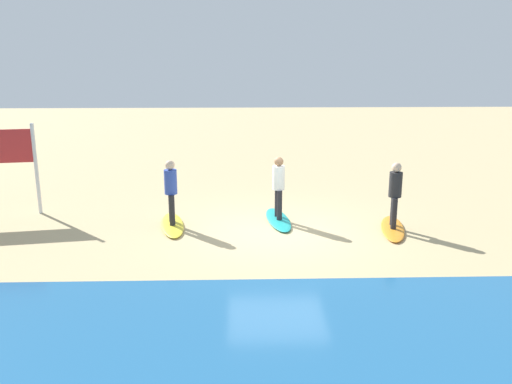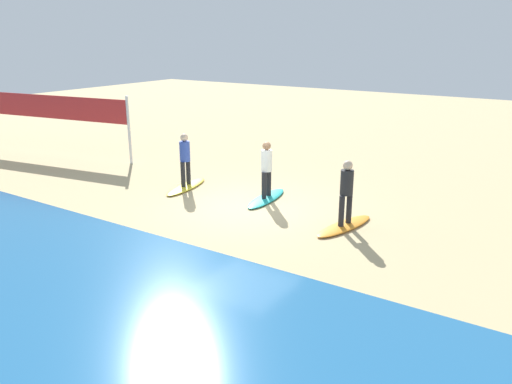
{
  "view_description": "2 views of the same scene",
  "coord_description": "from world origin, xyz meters",
  "px_view_note": "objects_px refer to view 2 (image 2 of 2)",
  "views": [
    {
      "loc": [
        0.92,
        12.77,
        4.39
      ],
      "look_at": [
        0.52,
        -0.48,
        0.9
      ],
      "focal_mm": 38.04,
      "sensor_mm": 36.0,
      "label": 1
    },
    {
      "loc": [
        -7.57,
        11.16,
        4.67
      ],
      "look_at": [
        -0.75,
        0.71,
        0.76
      ],
      "focal_mm": 35.76,
      "sensor_mm": 36.0,
      "label": 2
    }
  ],
  "objects_px": {
    "surfboard_orange": "(344,226)",
    "surfer_orange": "(347,188)",
    "surfer_teal": "(267,165)",
    "surfboard_yellow": "(186,187)",
    "surfboard_teal": "(266,198)",
    "volleyball_net": "(36,109)",
    "surfer_yellow": "(185,156)"
  },
  "relations": [
    {
      "from": "surfboard_orange",
      "to": "volleyball_net",
      "type": "distance_m",
      "value": 13.96
    },
    {
      "from": "surfboard_orange",
      "to": "surfer_orange",
      "type": "bearing_deg",
      "value": -92.32
    },
    {
      "from": "surfboard_orange",
      "to": "surfer_teal",
      "type": "distance_m",
      "value": 3.1
    },
    {
      "from": "surfer_teal",
      "to": "surfer_yellow",
      "type": "bearing_deg",
      "value": 7.65
    },
    {
      "from": "surfboard_yellow",
      "to": "volleyball_net",
      "type": "height_order",
      "value": "volleyball_net"
    },
    {
      "from": "surfer_orange",
      "to": "surfer_yellow",
      "type": "height_order",
      "value": "same"
    },
    {
      "from": "surfboard_orange",
      "to": "surfboard_yellow",
      "type": "relative_size",
      "value": 1.0
    },
    {
      "from": "surfer_orange",
      "to": "volleyball_net",
      "type": "relative_size",
      "value": 0.18
    },
    {
      "from": "surfer_orange",
      "to": "volleyball_net",
      "type": "distance_m",
      "value": 13.87
    },
    {
      "from": "surfboard_teal",
      "to": "surfer_teal",
      "type": "xyz_separation_m",
      "value": [
        0.0,
        0.0,
        0.99
      ]
    },
    {
      "from": "surfboard_yellow",
      "to": "surfboard_orange",
      "type": "bearing_deg",
      "value": 75.52
    },
    {
      "from": "volleyball_net",
      "to": "surfer_orange",
      "type": "bearing_deg",
      "value": 175.67
    },
    {
      "from": "volleyball_net",
      "to": "surfer_teal",
      "type": "bearing_deg",
      "value": 178.83
    },
    {
      "from": "surfboard_yellow",
      "to": "volleyball_net",
      "type": "xyz_separation_m",
      "value": [
        8.24,
        -0.59,
        1.74
      ]
    },
    {
      "from": "volleyball_net",
      "to": "surfer_yellow",
      "type": "bearing_deg",
      "value": 175.88
    },
    {
      "from": "surfboard_teal",
      "to": "surfer_teal",
      "type": "relative_size",
      "value": 1.28
    },
    {
      "from": "surfer_orange",
      "to": "surfboard_teal",
      "type": "height_order",
      "value": "surfer_orange"
    },
    {
      "from": "surfboard_teal",
      "to": "surfboard_yellow",
      "type": "distance_m",
      "value": 2.77
    },
    {
      "from": "surfboard_yellow",
      "to": "surfer_yellow",
      "type": "relative_size",
      "value": 1.28
    },
    {
      "from": "surfboard_teal",
      "to": "surfboard_orange",
      "type": "bearing_deg",
      "value": 67.77
    },
    {
      "from": "surfboard_teal",
      "to": "surfer_teal",
      "type": "distance_m",
      "value": 0.99
    },
    {
      "from": "surfboard_yellow",
      "to": "volleyball_net",
      "type": "relative_size",
      "value": 0.23
    },
    {
      "from": "surfer_yellow",
      "to": "surfer_orange",
      "type": "bearing_deg",
      "value": 175.36
    },
    {
      "from": "surfer_teal",
      "to": "surfboard_yellow",
      "type": "relative_size",
      "value": 0.78
    },
    {
      "from": "surfboard_orange",
      "to": "surfer_teal",
      "type": "xyz_separation_m",
      "value": [
        2.82,
        -0.82,
        0.99
      ]
    },
    {
      "from": "surfboard_orange",
      "to": "volleyball_net",
      "type": "relative_size",
      "value": 0.23
    },
    {
      "from": "surfboard_yellow",
      "to": "surfer_yellow",
      "type": "height_order",
      "value": "surfer_yellow"
    },
    {
      "from": "surfer_orange",
      "to": "surfboard_yellow",
      "type": "height_order",
      "value": "surfer_orange"
    },
    {
      "from": "surfer_teal",
      "to": "surfer_yellow",
      "type": "relative_size",
      "value": 1.0
    },
    {
      "from": "surfboard_teal",
      "to": "surfer_yellow",
      "type": "distance_m",
      "value": 2.94
    },
    {
      "from": "surfer_teal",
      "to": "surfboard_orange",
      "type": "bearing_deg",
      "value": 163.79
    },
    {
      "from": "surfer_teal",
      "to": "surfer_yellow",
      "type": "distance_m",
      "value": 2.77
    }
  ]
}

